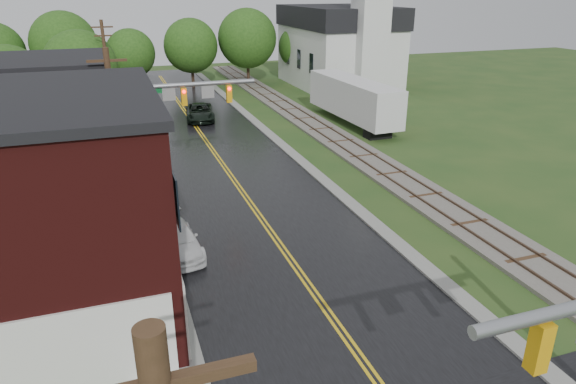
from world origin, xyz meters
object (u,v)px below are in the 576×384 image
suv_dark (200,112)px  traffic_signal_far (172,106)px  tree_left_e (83,68)px  semi_trailer (354,98)px  church (343,38)px  utility_pole_b (117,137)px  pickup_white (176,239)px  utility_pole_c (108,72)px  tree_left_c (11,87)px

suv_dark → traffic_signal_far: bearing=-97.1°
tree_left_e → semi_trailer: size_ratio=0.64×
church → utility_pole_b: size_ratio=2.22×
utility_pole_b → pickup_white: bearing=-62.7°
traffic_signal_far → suv_dark: (4.27, 16.10, -4.23)m
pickup_white → traffic_signal_far: bearing=75.9°
church → pickup_white: 43.70m
pickup_white → church: bearing=49.6°
utility_pole_c → utility_pole_b: bearing=-90.0°
tree_left_e → pickup_white: (4.05, -27.77, -4.14)m
utility_pole_b → semi_trailer: (20.32, 15.13, -2.37)m
tree_left_e → pickup_white: 28.37m
semi_trailer → suv_dark: bearing=154.8°
suv_dark → pickup_white: 25.60m
traffic_signal_far → utility_pole_b: size_ratio=0.82×
suv_dark → utility_pole_b: bearing=-102.1°
church → tree_left_c: bearing=-157.8°
tree_left_c → church: bearing=22.2°
tree_left_e → pickup_white: tree_left_e is taller
tree_left_c → semi_trailer: (27.37, -2.77, -2.16)m
traffic_signal_far → semi_trailer: (16.99, 10.13, -2.62)m
church → tree_left_c: church is taller
utility_pole_b → tree_left_c: bearing=111.5°
utility_pole_c → suv_dark: (7.60, -0.90, -3.98)m
suv_dark → pickup_white: bearing=-94.9°
church → utility_pole_b: (-26.80, -31.74, -1.11)m
tree_left_c → utility_pole_c: bearing=30.2°
utility_pole_c → semi_trailer: size_ratio=0.70×
tree_left_c → suv_dark: 15.46m
utility_pole_b → pickup_white: utility_pole_b is taller
utility_pole_c → suv_dark: 8.62m
utility_pole_b → tree_left_c: (-7.05, 17.90, -0.21)m
utility_pole_b → semi_trailer: 25.44m
church → pickup_white: size_ratio=4.30×
tree_left_e → suv_dark: bearing=-16.2°
traffic_signal_far → utility_pole_c: 17.33m
utility_pole_c → pickup_white: bearing=-85.6°
tree_left_e → tree_left_c: bearing=-129.8°
church → tree_left_e: (-28.85, -7.84, -1.02)m
pickup_white → utility_pole_c: bearing=88.9°
church → utility_pole_c: (-26.80, -9.74, -1.11)m
church → pickup_white: church is taller
traffic_signal_far → tree_left_e: size_ratio=0.90×
suv_dark → pickup_white: (-5.60, -24.98, -0.07)m
suv_dark → pickup_white: size_ratio=1.15×
traffic_signal_far → pickup_white: traffic_signal_far is taller
traffic_signal_far → pickup_white: bearing=-98.5°
utility_pole_c → tree_left_e: utility_pole_c is taller
utility_pole_c → tree_left_e: size_ratio=1.10×
utility_pole_c → suv_dark: size_ratio=1.68×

